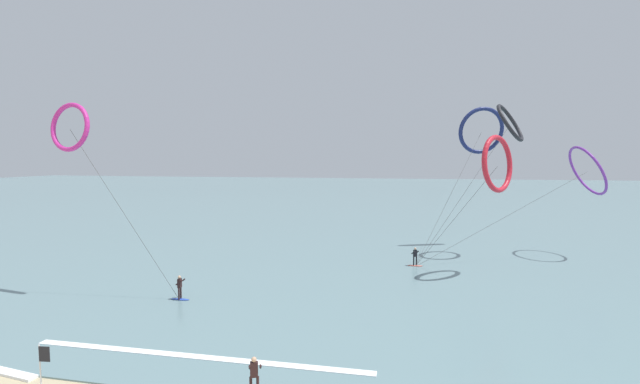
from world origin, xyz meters
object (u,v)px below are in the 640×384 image
surfer_cobalt (180,289)px  surfer_coral (415,258)px  kite_magenta (70,127)px  beach_flag (42,367)px  kite_charcoal (510,123)px  kite_crimson (498,164)px  kite_violet (587,171)px  kite_navy (481,131)px  surfer_ivory (254,379)px

surfer_cobalt → surfer_coral: (16.10, 12.89, 0.00)m
kite_magenta → beach_flag: size_ratio=5.18×
kite_charcoal → kite_crimson: bearing=-172.8°
kite_magenta → kite_charcoal: size_ratio=0.91×
surfer_cobalt → kite_charcoal: 33.20m
kite_violet → surfer_coral: bearing=105.9°
kite_magenta → kite_crimson: size_ratio=1.17×
kite_violet → surfer_cobalt: bearing=114.3°
surfer_cobalt → kite_magenta: bearing=91.5°
kite_navy → kite_crimson: kite_navy is taller
surfer_cobalt → kite_violet: size_ratio=0.09×
kite_violet → kite_charcoal: size_ratio=1.19×
surfer_ivory → kite_magenta: (-17.10, 9.95, 11.19)m
surfer_ivory → kite_magenta: kite_magenta is taller
kite_navy → kite_violet: (9.41, -3.29, -4.22)m
surfer_ivory → kite_charcoal: size_ratio=0.11×
kite_navy → kite_charcoal: size_ratio=1.02×
kite_magenta → beach_flag: bearing=-45.5°
surfer_cobalt → surfer_coral: size_ratio=1.00×
kite_magenta → kite_violet: kite_magenta is taller
surfer_ivory → kite_navy: (13.75, 33.60, 12.06)m
surfer_ivory → kite_charcoal: kite_charcoal is taller
surfer_cobalt → kite_violet: (32.50, 19.83, 7.84)m
surfer_cobalt → kite_magenta: (-7.76, -0.54, 11.19)m
kite_navy → beach_flag: kite_navy is taller
kite_crimson → beach_flag: (-20.78, -23.18, -7.64)m
kite_navy → beach_flag: (-21.48, -36.07, -11.11)m
surfer_coral → kite_magenta: (-23.86, -13.42, 11.19)m
kite_magenta → kite_violet: size_ratio=0.76×
surfer_cobalt → kite_crimson: (22.40, 10.22, 8.59)m
surfer_cobalt → kite_crimson: 26.08m
surfer_cobalt → kite_crimson: size_ratio=0.14×
surfer_cobalt → beach_flag: size_ratio=0.64×
kite_crimson → surfer_cobalt: bearing=151.5°
kite_navy → kite_charcoal: kite_navy is taller
kite_charcoal → kite_violet: bearing=-52.0°
surfer_cobalt → beach_flag: 13.09m
surfer_coral → kite_charcoal: kite_charcoal is taller
surfer_ivory → kite_violet: size_ratio=0.09×
surfer_ivory → kite_navy: size_ratio=0.11×
surfer_cobalt → kite_magenta: size_ratio=0.12×
beach_flag → surfer_coral: bearing=60.7°
surfer_cobalt → beach_flag: (1.61, -12.96, 0.95)m
surfer_cobalt → kite_violet: bearing=-61.1°
kite_navy → surfer_coral: bearing=36.7°
kite_magenta → kite_navy: (30.85, 23.65, 0.87)m
beach_flag → kite_crimson: bearing=48.1°
surfer_ivory → kite_charcoal: bearing=41.4°
surfer_ivory → kite_charcoal: (15.57, 28.56, 12.45)m
kite_violet → beach_flag: (-30.88, -32.78, -6.89)m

